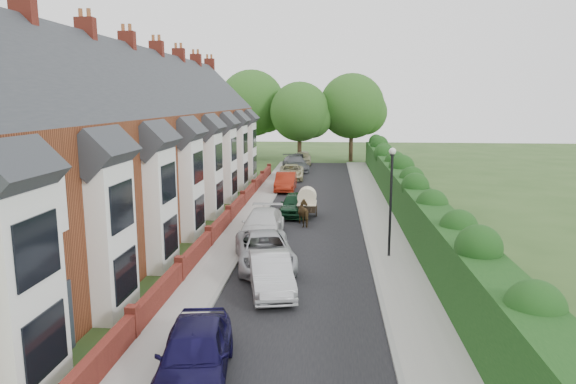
% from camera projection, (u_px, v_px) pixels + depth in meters
% --- Properties ---
extents(ground, '(140.00, 140.00, 0.00)m').
position_uv_depth(ground, '(313.00, 287.00, 20.28)').
color(ground, '#2D4C1E').
rests_on(ground, ground).
extents(road, '(6.00, 58.00, 0.02)m').
position_uv_depth(road, '(311.00, 221.00, 31.10)').
color(road, black).
rests_on(road, ground).
extents(pavement_hedge_side, '(2.20, 58.00, 0.12)m').
position_uv_depth(pavement_hedge_side, '(379.00, 222.00, 30.76)').
color(pavement_hedge_side, '#9C9A93').
rests_on(pavement_hedge_side, ground).
extents(pavement_house_side, '(1.70, 58.00, 0.12)m').
position_uv_depth(pavement_house_side, '(248.00, 219.00, 31.41)').
color(pavement_house_side, '#9C9A93').
rests_on(pavement_house_side, ground).
extents(kerb_hedge_side, '(0.18, 58.00, 0.13)m').
position_uv_depth(kerb_hedge_side, '(362.00, 221.00, 30.84)').
color(kerb_hedge_side, gray).
rests_on(kerb_hedge_side, ground).
extents(kerb_house_side, '(0.18, 58.00, 0.13)m').
position_uv_depth(kerb_house_side, '(261.00, 219.00, 31.34)').
color(kerb_house_side, gray).
rests_on(kerb_house_side, ground).
extents(hedge, '(2.10, 58.00, 2.85)m').
position_uv_depth(hedge, '(411.00, 197.00, 30.33)').
color(hedge, '#113611').
rests_on(hedge, ground).
extents(terrace_row, '(9.05, 40.50, 11.50)m').
position_uv_depth(terrace_row, '(135.00, 148.00, 30.16)').
color(terrace_row, brown).
rests_on(terrace_row, ground).
extents(garden_wall_row, '(0.35, 40.35, 1.10)m').
position_uv_depth(garden_wall_row, '(229.00, 216.00, 30.44)').
color(garden_wall_row, maroon).
rests_on(garden_wall_row, ground).
extents(lamppost, '(0.32, 0.32, 5.16)m').
position_uv_depth(lamppost, '(391.00, 189.00, 23.33)').
color(lamppost, black).
rests_on(lamppost, ground).
extents(tree_far_left, '(7.14, 6.80, 9.29)m').
position_uv_depth(tree_far_left, '(303.00, 113.00, 58.77)').
color(tree_far_left, '#332316').
rests_on(tree_far_left, ground).
extents(tree_far_right, '(7.98, 7.60, 10.31)m').
position_uv_depth(tree_far_right, '(355.00, 108.00, 60.13)').
color(tree_far_right, '#332316').
rests_on(tree_far_right, ground).
extents(tree_far_back, '(8.40, 8.00, 10.82)m').
position_uv_depth(tree_far_back, '(255.00, 105.00, 62.04)').
color(tree_far_back, '#332316').
rests_on(tree_far_back, ground).
extents(car_navy, '(2.44, 4.77, 1.56)m').
position_uv_depth(car_navy, '(195.00, 353.00, 13.36)').
color(car_navy, '#0F0B33').
rests_on(car_navy, ground).
extents(car_silver_a, '(2.41, 4.56, 1.43)m').
position_uv_depth(car_silver_a, '(271.00, 273.00, 19.69)').
color(car_silver_a, '#AEAFB3').
rests_on(car_silver_a, ground).
extents(car_silver_b, '(3.51, 5.68, 1.47)m').
position_uv_depth(car_silver_b, '(265.00, 250.00, 22.65)').
color(car_silver_b, '#AAABB1').
rests_on(car_silver_b, ground).
extents(car_white, '(2.10, 5.09, 1.47)m').
position_uv_depth(car_white, '(263.00, 225.00, 27.25)').
color(car_white, silver).
rests_on(car_white, ground).
extents(car_green, '(1.88, 4.29, 1.44)m').
position_uv_depth(car_green, '(295.00, 204.00, 32.64)').
color(car_green, '#0F321B').
rests_on(car_green, ground).
extents(car_red, '(1.61, 4.49, 1.47)m').
position_uv_depth(car_red, '(286.00, 182.00, 41.43)').
color(car_red, maroon).
rests_on(car_red, ground).
extents(car_beige, '(2.46, 4.98, 1.36)m').
position_uv_depth(car_beige, '(291.00, 172.00, 47.27)').
color(car_beige, '#BFB689').
rests_on(car_beige, ground).
extents(car_grey, '(3.36, 5.78, 1.57)m').
position_uv_depth(car_grey, '(295.00, 163.00, 52.74)').
color(car_grey, '#515458').
rests_on(car_grey, ground).
extents(car_black, '(1.79, 4.11, 1.38)m').
position_uv_depth(car_black, '(298.00, 159.00, 57.47)').
color(car_black, black).
rests_on(car_black, ground).
extents(horse, '(1.35, 1.88, 1.45)m').
position_uv_depth(horse, '(305.00, 213.00, 30.00)').
color(horse, '#423018').
rests_on(horse, ground).
extents(horse_cart, '(1.22, 2.70, 1.94)m').
position_uv_depth(horse_cart, '(307.00, 201.00, 31.74)').
color(horse_cart, black).
rests_on(horse_cart, ground).
extents(car_extra_far, '(1.97, 4.52, 1.51)m').
position_uv_depth(car_extra_far, '(303.00, 158.00, 58.24)').
color(car_extra_far, tan).
rests_on(car_extra_far, ground).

